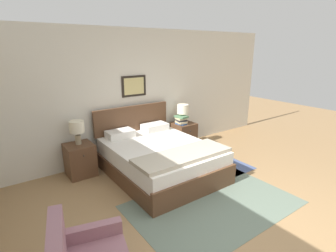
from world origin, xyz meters
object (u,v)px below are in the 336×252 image
(nightstand_by_door, at_px, (183,135))
(table_lamp_by_door, at_px, (183,110))
(nightstand_near_window, at_px, (80,160))
(table_lamp_near_window, at_px, (77,128))
(bed, at_px, (160,158))

(nightstand_by_door, height_order, table_lamp_by_door, table_lamp_by_door)
(table_lamp_by_door, bearing_deg, nightstand_near_window, -179.40)
(nightstand_near_window, relative_size, table_lamp_near_window, 1.36)
(bed, bearing_deg, nightstand_by_door, 33.72)
(bed, relative_size, table_lamp_near_window, 4.88)
(nightstand_near_window, bearing_deg, nightstand_by_door, 0.00)
(table_lamp_near_window, height_order, table_lamp_by_door, same)
(nightstand_near_window, height_order, table_lamp_near_window, table_lamp_near_window)
(nightstand_near_window, relative_size, nightstand_by_door, 1.00)
(nightstand_near_window, relative_size, table_lamp_by_door, 1.36)
(bed, xyz_separation_m, nightstand_near_window, (-1.19, 0.79, -0.02))
(nightstand_by_door, bearing_deg, table_lamp_near_window, 179.40)
(nightstand_by_door, height_order, table_lamp_near_window, table_lamp_near_window)
(table_lamp_near_window, bearing_deg, bed, -34.75)
(table_lamp_by_door, bearing_deg, nightstand_by_door, -72.20)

